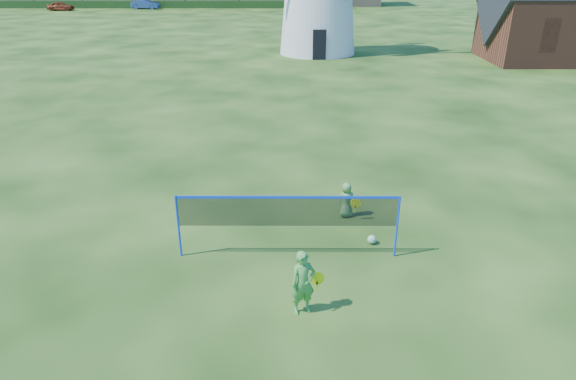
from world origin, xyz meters
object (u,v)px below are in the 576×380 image
(badminton_net, at_px, (288,212))
(car_left, at_px, (60,6))
(car_right, at_px, (145,4))
(player_girl, at_px, (303,283))
(play_ball, at_px, (372,239))
(player_boy, at_px, (347,200))

(badminton_net, relative_size, car_left, 1.47)
(badminton_net, relative_size, car_right, 1.29)
(player_girl, distance_m, play_ball, 3.20)
(play_ball, bearing_deg, car_left, 118.32)
(player_girl, bearing_deg, car_left, 95.22)
(player_boy, distance_m, play_ball, 1.56)
(car_right, bearing_deg, car_left, 107.12)
(car_right, bearing_deg, play_ball, -156.96)
(car_left, bearing_deg, player_boy, -154.05)
(player_boy, xyz_separation_m, play_ball, (0.49, -1.44, -0.38))
(badminton_net, bearing_deg, player_boy, 51.98)
(player_girl, relative_size, car_right, 0.35)
(player_boy, height_order, car_left, car_left)
(badminton_net, relative_size, play_ball, 22.95)
(play_ball, bearing_deg, player_girl, -123.69)
(player_girl, bearing_deg, badminton_net, 77.71)
(badminton_net, xyz_separation_m, car_right, (-20.17, 64.51, -0.50))
(player_boy, bearing_deg, badminton_net, 40.55)
(badminton_net, distance_m, player_boy, 2.63)
(badminton_net, xyz_separation_m, play_ball, (2.06, 0.57, -1.03))
(car_left, height_order, car_right, car_right)
(player_boy, relative_size, play_ball, 4.43)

